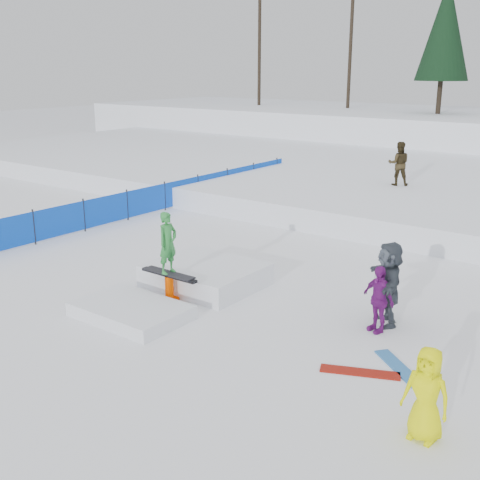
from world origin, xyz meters
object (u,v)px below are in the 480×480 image
Objects in this scene: walker_olive at (399,164)px; jib_rail_feature at (186,282)px; safety_fence at (165,196)px; spectator_yellow at (426,394)px; spectator_dark at (388,283)px; spectator_purple at (378,299)px.

jib_rail_feature is (-0.18, -12.07, -1.34)m from walker_olive.
safety_fence is 9.05m from walker_olive.
walker_olive reaches higher than jib_rail_feature.
spectator_dark is at bearing 124.76° from spectator_yellow.
spectator_purple is 0.51m from spectator_dark.
spectator_dark reaches higher than spectator_purple.
walker_olive reaches higher than spectator_yellow.
safety_fence is 8.89× the size of spectator_dark.
spectator_yellow reaches higher than safety_fence.
spectator_yellow is 0.80× the size of spectator_dark.
spectator_purple is 3.71m from spectator_yellow.
spectator_yellow is (13.13, -8.30, 0.17)m from safety_fence.
spectator_yellow is at bearing -32.07° from spectator_purple.
jib_rail_feature is at bearing -147.43° from spectator_purple.
walker_olive is 0.38× the size of jib_rail_feature.
spectator_purple is 0.98× the size of spectator_yellow.
spectator_yellow is at bearing -18.87° from jib_rail_feature.
safety_fence is 11.12× the size of spectator_yellow.
jib_rail_feature is (6.46, -6.02, -0.25)m from safety_fence.
jib_rail_feature is at bearing 164.73° from spectator_yellow.
safety_fence is 15.53m from spectator_yellow.
jib_rail_feature is at bearing -42.98° from safety_fence.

